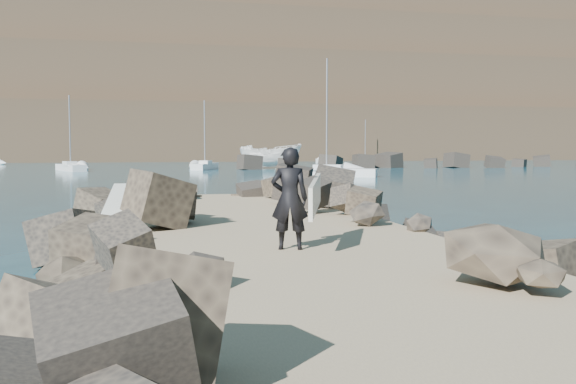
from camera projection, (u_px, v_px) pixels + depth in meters
name	position (u px, v px, depth m)	size (l,w,h in m)	color
ground	(277.00, 261.00, 13.20)	(800.00, 800.00, 0.00)	#0F384C
jetty	(301.00, 264.00, 11.24)	(6.00, 26.00, 0.60)	#8C7759
riprap_left	(131.00, 254.00, 11.06)	(2.60, 22.00, 1.00)	black
riprap_right	(440.00, 243.00, 12.35)	(2.60, 22.00, 1.00)	black
breakwater_secondary	(473.00, 162.00, 74.45)	(52.00, 4.00, 1.20)	black
headland	(189.00, 96.00, 169.88)	(360.00, 140.00, 32.00)	#2D4919
surfboard_resting	(122.00, 206.00, 14.33)	(0.64, 2.55, 0.09)	white
boat_imported	(271.00, 156.00, 71.68)	(2.67, 7.09, 2.74)	white
surfer_with_board	(293.00, 198.00, 10.93)	(1.20, 2.07, 1.75)	black
sailboat_f	(365.00, 160.00, 104.56)	(2.39, 5.79, 6.97)	silver
sailboat_c	(327.00, 172.00, 51.29)	(7.91, 5.15, 9.52)	silver
sailboat_a	(71.00, 168.00, 63.26)	(3.53, 6.31, 7.61)	silver
sailboat_b	(205.00, 166.00, 67.42)	(3.50, 6.10, 7.40)	silver
sailboat_d	(327.00, 161.00, 92.83)	(1.68, 5.80, 7.05)	silver
headland_buildings	(217.00, 22.00, 162.55)	(137.50, 30.50, 5.00)	white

